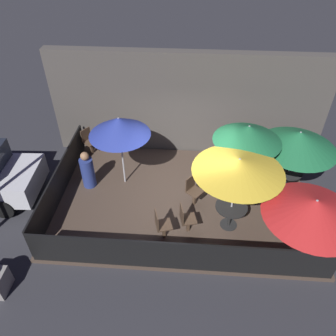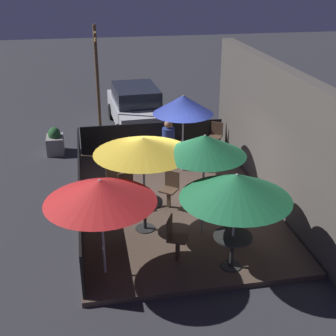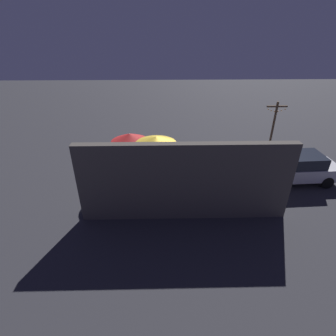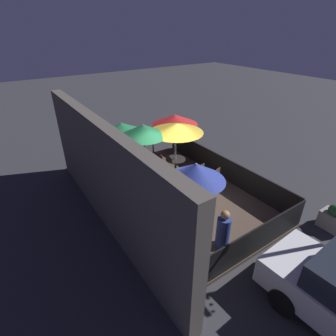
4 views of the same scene
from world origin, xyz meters
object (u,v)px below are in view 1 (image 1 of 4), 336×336
patio_umbrella_0 (299,140)px  patio_chair_0 (277,202)px  patio_chair_1 (89,141)px  patron_0 (254,167)px  patio_chair_2 (186,218)px  dining_table_1 (231,210)px  patio_chair_4 (161,224)px  patio_chair_3 (193,190)px  patio_umbrella_3 (314,208)px  patio_umbrella_4 (248,133)px  patio_umbrella_2 (119,126)px  dining_table_0 (288,175)px  patio_umbrella_1 (239,165)px  patron_1 (88,171)px

patio_umbrella_0 → patio_chair_0: size_ratio=2.29×
patio_chair_1 → patron_0: (5.47, -1.05, 0.01)m
patio_chair_0 → patio_chair_2: patio_chair_0 is taller
patio_umbrella_0 → dining_table_1: 2.69m
patio_chair_2 → patio_chair_4: patio_chair_4 is taller
patio_chair_3 → patio_chair_2: bearing=-61.2°
patio_chair_0 → patio_chair_4: patio_chair_0 is taller
patio_umbrella_3 → patio_chair_3: patio_umbrella_3 is taller
patio_umbrella_4 → patio_chair_0: size_ratio=2.50×
patio_chair_2 → patio_umbrella_4: bearing=32.2°
patio_chair_3 → patron_0: (1.85, 1.17, 0.00)m
patio_chair_0 → patron_0: bearing=41.1°
patio_umbrella_2 → dining_table_0: bearing=-0.2°
dining_table_0 → dining_table_1: bearing=-139.2°
patio_umbrella_1 → patio_umbrella_2: patio_umbrella_2 is taller
patio_chair_2 → patio_chair_3: 1.08m
patio_chair_1 → patio_chair_3: size_ratio=0.98×
patio_umbrella_3 → patron_0: patio_umbrella_3 is taller
patio_chair_2 → patio_chair_4: 0.68m
patio_umbrella_3 → patio_umbrella_4: patio_umbrella_4 is taller
patio_umbrella_0 → patio_umbrella_4: bearing=-169.7°
patio_umbrella_0 → patron_1: 6.14m
patio_umbrella_0 → dining_table_1: patio_umbrella_0 is taller
patio_chair_4 → dining_table_1: bearing=0.0°
dining_table_1 → patio_umbrella_1: bearing=-153.4°
patio_umbrella_1 → patio_chair_1: patio_umbrella_1 is taller
patio_chair_4 → patron_0: 3.65m
dining_table_0 → patio_umbrella_1: bearing=-139.2°
patio_chair_1 → patron_1: 1.72m
patio_chair_4 → patio_umbrella_2: bearing=105.4°
patio_chair_0 → patio_umbrella_1: bearing=134.4°
patio_chair_4 → patio_umbrella_3: bearing=-25.2°
patio_umbrella_2 → patron_1: patio_umbrella_2 is taller
patio_umbrella_4 → patio_chair_3: bearing=-159.6°
patio_umbrella_2 → patron_1: size_ratio=1.85×
patio_umbrella_0 → patio_chair_1: size_ratio=2.36×
patio_chair_3 → patio_umbrella_4: bearing=58.4°
patio_umbrella_0 → patio_chair_0: 1.78m
patio_umbrella_4 → patron_0: bearing=53.3°
patio_umbrella_2 → dining_table_0: 5.15m
patio_umbrella_2 → dining_table_0: patio_umbrella_2 is taller
patio_chair_3 → patron_1: (-3.20, 0.55, 0.04)m
patron_0 → patio_umbrella_2: bearing=155.3°
patio_umbrella_4 → dining_table_0: 2.15m
patio_umbrella_0 → patio_chair_4: 4.37m
patio_umbrella_3 → patio_chair_3: 3.38m
patio_umbrella_4 → patio_chair_1: (-4.97, 1.72, -1.65)m
patio_umbrella_3 → patio_chair_0: bearing=99.1°
patio_umbrella_1 → patio_chair_4: patio_umbrella_1 is taller
patron_1 → patio_umbrella_4: bearing=-141.4°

